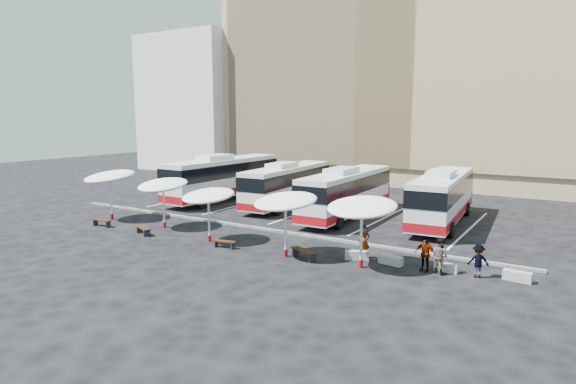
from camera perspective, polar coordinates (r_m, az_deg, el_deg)
The scene contains 26 objects.
ground at distance 31.41m, azimuth -4.47°, elevation -4.55°, with size 120.00×120.00×0.00m, color black.
sandstone_building at distance 59.47m, azimuth 14.50°, elevation 13.85°, with size 42.00×18.25×29.60m.
apartment_block at distance 69.96m, azimuth -9.48°, elevation 10.28°, with size 14.00×14.00×18.00m, color silver.
curb_divider at distance 31.78m, azimuth -3.93°, elevation -4.24°, with size 34.00×0.25×0.15m, color black.
bay_lines at distance 37.98m, azimuth 2.72°, elevation -2.14°, with size 24.15×12.00×0.01m.
bus_0 at distance 42.72m, azimuth -7.64°, elevation 1.84°, with size 3.19×12.79×4.04m.
bus_1 at distance 39.47m, azimuth -0.03°, elevation 1.03°, with size 3.20×11.61×3.64m.
bus_2 at distance 35.30m, azimuth 6.97°, elevation 0.07°, with size 2.93×11.76×3.72m.
bus_3 at distance 34.66m, azimuth 17.86°, elevation -0.42°, with size 3.47×12.05×3.77m.
sunshade_0 at distance 36.33m, azimuth -20.38°, elevation 1.72°, with size 4.29×4.33×3.64m.
sunshade_1 at distance 32.55m, azimuth -14.61°, elevation 0.80°, with size 3.26×3.30×3.37m.
sunshade_2 at distance 28.45m, azimuth -9.42°, elevation -0.45°, with size 3.32×3.36×3.22m.
sunshade_3 at distance 24.99m, azimuth -0.30°, elevation -1.13°, with size 4.12×4.15×3.48m.
sunshade_4 at distance 23.42m, azimuth 8.76°, elevation -1.79°, with size 3.62×3.66×3.54m.
wood_bench_0 at distance 34.67m, azimuth -21.22°, elevation -3.25°, with size 1.53×0.51×0.46m.
wood_bench_1 at distance 31.45m, azimuth -16.79°, elevation -4.22°, with size 1.57×0.92×0.47m.
wood_bench_2 at distance 27.42m, azimuth -7.55°, elevation -5.95°, with size 1.37×0.57×0.41m.
wood_bench_3 at distance 25.06m, azimuth 1.89°, elevation -7.12°, with size 1.73×1.01×0.51m.
conc_bench_0 at distance 25.32m, azimuth 8.17°, elevation -7.43°, with size 1.22×0.41×0.46m, color gray.
conc_bench_1 at distance 24.80m, azimuth 12.06°, elevation -7.89°, with size 1.22×0.41×0.46m, color gray.
conc_bench_2 at distance 24.40m, azimuth 18.22°, elevation -8.51°, with size 1.09×0.36×0.41m, color gray.
conc_bench_3 at distance 24.26m, azimuth 25.54°, elevation -8.99°, with size 1.21×0.40×0.45m, color gray.
passenger_0 at distance 25.47m, azimuth 9.00°, elevation -5.85°, with size 0.64×0.42×1.74m, color black.
passenger_1 at distance 23.85m, azimuth 17.56°, elevation -7.25°, with size 0.83×0.65×1.71m, color black.
passenger_2 at distance 24.00m, azimuth 15.91°, elevation -7.05°, with size 1.01×0.42×1.72m, color black.
passenger_3 at distance 23.91m, azimuth 21.57°, elevation -7.61°, with size 1.01×0.58×1.56m, color black.
Camera 1 is at (18.20, -24.51, 7.38)m, focal length 30.00 mm.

